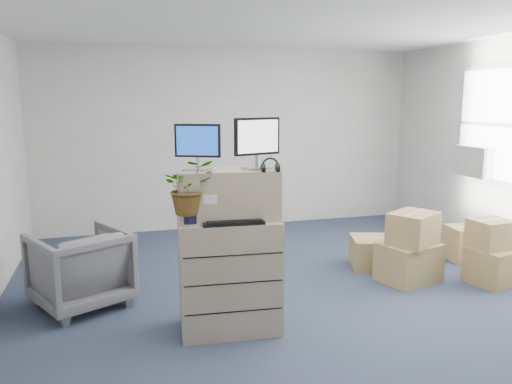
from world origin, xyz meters
TOP-DOWN VIEW (x-y plane):
  - ground at (0.00, 0.00)m, footprint 7.00×7.00m
  - wall_back at (0.00, 3.51)m, footprint 6.00×0.02m
  - ac_unit at (2.87, 1.40)m, footprint 0.24×0.60m
  - filing_cabinet_lower at (-0.87, -0.12)m, footprint 0.90×0.59m
  - filing_cabinet_upper at (-0.87, -0.07)m, footprint 0.89×0.50m
  - monitor_left at (-1.12, -0.04)m, footprint 0.37×0.22m
  - monitor_right at (-0.62, -0.13)m, footprint 0.43×0.23m
  - headphones at (-0.55, -0.28)m, footprint 0.15×0.03m
  - keyboard at (-0.87, -0.26)m, footprint 0.52×0.24m
  - mouse at (-0.53, -0.27)m, footprint 0.10×0.07m
  - water_bottle at (-0.81, -0.06)m, footprint 0.07×0.07m
  - phone_dock at (-0.88, -0.05)m, footprint 0.06×0.06m
  - external_drive at (-0.48, -0.07)m, footprint 0.18×0.14m
  - tissue_box at (-0.52, -0.05)m, footprint 0.26×0.14m
  - potted_plant at (-1.22, -0.19)m, footprint 0.44×0.48m
  - office_chair at (-2.17, 0.79)m, footprint 1.08×1.05m
  - cardboard_boxes at (1.76, 0.60)m, footprint 1.99×1.45m

SIDE VIEW (x-z plane):
  - ground at x=0.00m, z-range 0.00..0.00m
  - cardboard_boxes at x=1.76m, z-range -0.11..0.69m
  - office_chair at x=-2.17m, z-range 0.00..0.84m
  - filing_cabinet_lower at x=-0.87m, z-range 0.00..1.00m
  - keyboard at x=-0.87m, z-range 1.00..1.03m
  - mouse at x=-0.53m, z-range 1.00..1.03m
  - external_drive at x=-0.48m, z-range 1.00..1.05m
  - phone_dock at x=-0.88m, z-range 0.98..1.11m
  - tissue_box at x=-0.52m, z-range 1.05..1.15m
  - water_bottle at x=-0.81m, z-range 1.00..1.25m
  - ac_unit at x=2.87m, z-range 1.00..1.40m
  - filing_cabinet_upper at x=-0.87m, z-range 1.00..1.43m
  - potted_plant at x=-1.22m, z-range 1.03..1.47m
  - wall_back at x=0.00m, z-range 0.00..2.80m
  - headphones at x=-0.55m, z-range 1.40..1.54m
  - monitor_left at x=-1.12m, z-range 1.45..1.84m
  - monitor_right at x=-0.62m, z-range 1.46..1.89m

